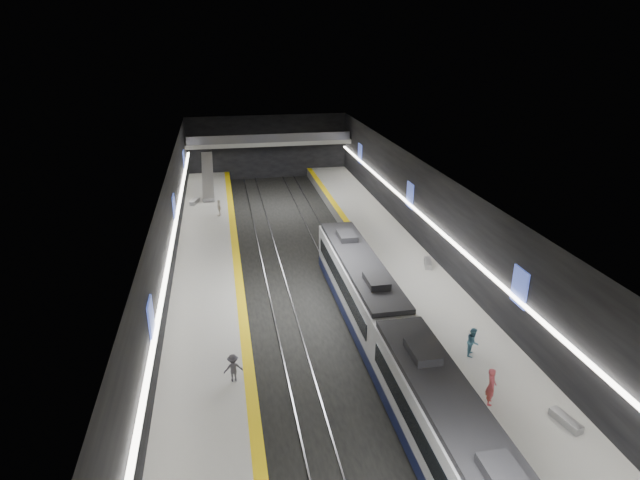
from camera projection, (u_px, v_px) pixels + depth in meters
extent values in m
plane|color=black|center=(319.00, 306.00, 37.04)|extent=(70.00, 70.00, 0.00)
cube|color=beige|center=(319.00, 196.00, 34.10)|extent=(20.00, 70.00, 0.04)
cube|color=black|center=(164.00, 265.00, 33.83)|extent=(0.04, 70.00, 8.00)
cube|color=black|center=(459.00, 243.00, 37.30)|extent=(0.04, 70.00, 8.00)
cube|color=black|center=(268.00, 147.00, 67.54)|extent=(20.00, 0.04, 8.00)
cube|color=slate|center=(208.00, 310.00, 35.56)|extent=(5.00, 70.00, 1.00)
cube|color=#A9A9A4|center=(208.00, 303.00, 35.37)|extent=(5.00, 70.00, 0.02)
cube|color=yellow|center=(241.00, 300.00, 35.75)|extent=(0.60, 70.00, 0.02)
cube|color=slate|center=(422.00, 291.00, 38.16)|extent=(5.00, 70.00, 1.00)
cube|color=#A9A9A4|center=(422.00, 284.00, 37.97)|extent=(5.00, 70.00, 0.02)
cube|color=yellow|center=(393.00, 287.00, 37.59)|extent=(0.60, 70.00, 0.02)
cube|color=gray|center=(273.00, 310.00, 36.46)|extent=(0.08, 70.00, 0.12)
cube|color=gray|center=(293.00, 308.00, 36.71)|extent=(0.08, 70.00, 0.12)
cube|color=gray|center=(344.00, 303.00, 37.33)|extent=(0.08, 70.00, 0.12)
cube|color=gray|center=(364.00, 301.00, 37.58)|extent=(0.08, 70.00, 0.12)
cube|color=#10163C|center=(449.00, 470.00, 22.31)|extent=(2.65, 15.00, 0.80)
cube|color=silver|center=(453.00, 439.00, 21.71)|extent=(2.65, 15.00, 2.50)
cube|color=black|center=(456.00, 411.00, 21.19)|extent=(2.44, 14.25, 0.30)
cube|color=black|center=(453.00, 438.00, 21.69)|extent=(2.69, 13.20, 1.00)
cube|color=#10163C|center=(359.00, 302.00, 36.01)|extent=(2.65, 15.00, 0.80)
cube|color=silver|center=(359.00, 280.00, 35.41)|extent=(2.65, 15.00, 2.50)
cube|color=black|center=(360.00, 261.00, 34.89)|extent=(2.44, 14.25, 0.30)
cube|color=black|center=(359.00, 279.00, 35.39)|extent=(2.69, 13.20, 1.00)
cube|color=black|center=(395.00, 341.00, 28.56)|extent=(1.85, 0.05, 1.20)
cube|color=#4156C3|center=(151.00, 321.00, 26.36)|extent=(0.10, 1.50, 2.20)
cube|color=#4156C3|center=(174.00, 209.00, 42.80)|extent=(0.10, 1.50, 2.20)
cube|color=#4156C3|center=(184.00, 161.00, 58.33)|extent=(0.10, 1.50, 2.20)
cube|color=#4156C3|center=(520.00, 287.00, 29.80)|extent=(0.10, 1.50, 2.20)
cube|color=#4156C3|center=(410.00, 195.00, 46.24)|extent=(0.10, 1.50, 2.20)
cube|color=#4156C3|center=(360.00, 153.00, 61.77)|extent=(0.10, 1.50, 2.20)
cube|color=white|center=(167.00, 267.00, 33.94)|extent=(0.25, 68.60, 0.12)
cube|color=white|center=(456.00, 246.00, 37.34)|extent=(0.25, 68.60, 0.12)
cube|color=gray|center=(269.00, 142.00, 65.35)|extent=(20.00, 3.00, 0.50)
cube|color=#47474C|center=(270.00, 138.00, 63.74)|extent=(19.60, 0.08, 1.00)
cube|color=#99999E|center=(208.00, 176.00, 58.42)|extent=(1.20, 7.50, 3.92)
cube|color=#99999E|center=(195.00, 202.00, 55.44)|extent=(1.02, 1.91, 0.45)
cube|color=#99999E|center=(566.00, 421.00, 24.46)|extent=(0.80, 1.72, 0.41)
cube|color=#99999E|center=(428.00, 263.00, 40.87)|extent=(0.96, 1.79, 0.42)
imported|color=#CA4B55|center=(491.00, 387.00, 25.56)|extent=(0.70, 0.83, 1.94)
imported|color=teal|center=(473.00, 342.00, 29.47)|extent=(0.95, 1.02, 1.66)
imported|color=silver|center=(219.00, 208.00, 51.61)|extent=(0.53, 0.99, 1.61)
imported|color=#45434B|center=(233.00, 368.00, 27.30)|extent=(1.04, 0.67, 1.53)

